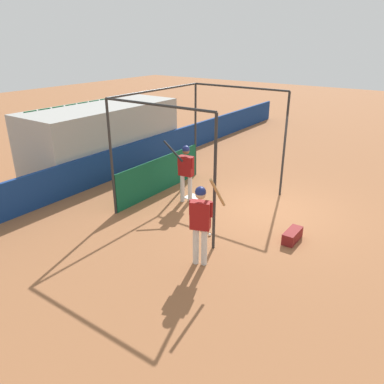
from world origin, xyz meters
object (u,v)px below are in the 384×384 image
player_waiting (201,218)px  equipment_bag (292,236)px  player_batter (186,168)px  baseball (210,235)px

player_waiting → equipment_bag: player_waiting is taller
player_batter → baseball: size_ratio=25.32×
player_batter → equipment_bag: bearing=166.3°
baseball → equipment_bag: bearing=-61.4°
player_waiting → equipment_bag: (2.13, -1.27, -0.97)m
player_waiting → equipment_bag: 2.66m
equipment_bag → player_batter: bearing=82.9°
player_batter → player_waiting: 3.43m
player_batter → equipment_bag: size_ratio=2.68×
player_waiting → equipment_bag: bearing=38.2°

